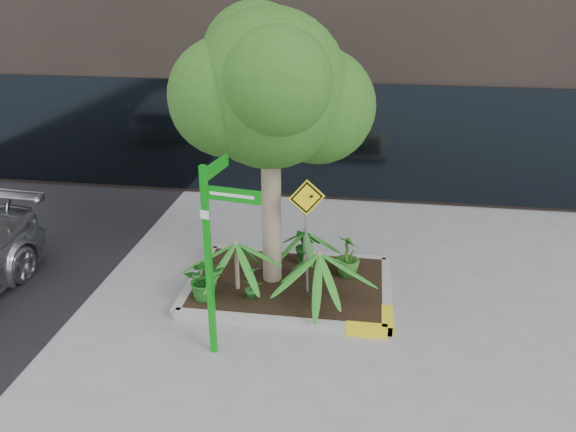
# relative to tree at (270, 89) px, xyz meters

# --- Properties ---
(ground) EXTENTS (80.00, 80.00, 0.00)m
(ground) POSITION_rel_tree_xyz_m (0.10, -0.40, -3.30)
(ground) COLOR gray
(ground) RESTS_ON ground
(planter) EXTENTS (3.35, 2.36, 0.15)m
(planter) POSITION_rel_tree_xyz_m (0.33, -0.12, -3.20)
(planter) COLOR #9E9E99
(planter) RESTS_ON ground
(tree) EXTENTS (3.01, 2.67, 4.52)m
(tree) POSITION_rel_tree_xyz_m (0.00, 0.00, 0.00)
(tree) COLOR tan
(tree) RESTS_ON ground
(palm_front) EXTENTS (1.00, 1.00, 1.12)m
(palm_front) POSITION_rel_tree_xyz_m (0.84, -0.64, -2.32)
(palm_front) COLOR tan
(palm_front) RESTS_ON ground
(palm_left) EXTENTS (0.98, 0.98, 1.09)m
(palm_left) POSITION_rel_tree_xyz_m (-0.50, -0.43, -2.34)
(palm_left) COLOR tan
(palm_left) RESTS_ON ground
(palm_back) EXTENTS (0.79, 0.79, 0.88)m
(palm_back) POSITION_rel_tree_xyz_m (0.49, 0.49, -2.49)
(palm_back) COLOR tan
(palm_back) RESTS_ON ground
(shrub_a) EXTENTS (0.80, 0.80, 0.70)m
(shrub_a) POSITION_rel_tree_xyz_m (-0.92, -0.79, -2.80)
(shrub_a) COLOR #1C611B
(shrub_a) RESTS_ON planter
(shrub_b) EXTENTS (0.58, 0.58, 0.73)m
(shrub_b) POSITION_rel_tree_xyz_m (1.24, 0.27, -2.78)
(shrub_b) COLOR #2B641E
(shrub_b) RESTS_ON planter
(shrub_c) EXTENTS (0.43, 0.43, 0.58)m
(shrub_c) POSITION_rel_tree_xyz_m (-0.21, -0.69, -2.86)
(shrub_c) COLOR #216C21
(shrub_c) RESTS_ON planter
(shrub_d) EXTENTS (0.54, 0.54, 0.70)m
(shrub_d) POSITION_rel_tree_xyz_m (0.48, 0.55, -2.80)
(shrub_d) COLOR #1C611D
(shrub_d) RESTS_ON planter
(street_sign_post) EXTENTS (0.80, 0.87, 2.72)m
(street_sign_post) POSITION_rel_tree_xyz_m (-0.44, -1.85, -1.61)
(street_sign_post) COLOR #0D9614
(street_sign_post) RESTS_ON ground
(cattle_sign) EXTENTS (0.54, 0.26, 1.88)m
(cattle_sign) POSITION_rel_tree_xyz_m (0.60, -0.28, -1.88)
(cattle_sign) COLOR slate
(cattle_sign) RESTS_ON ground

